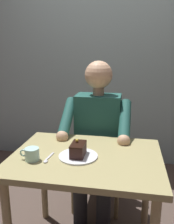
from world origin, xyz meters
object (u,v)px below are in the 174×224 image
cake_slice (78,149)px  coffee_cup (32,154)px  seated_person (97,137)px  dessert_spoon (48,159)px  chair (99,148)px  dining_table (86,170)px

cake_slice → coffee_cup: 0.27m
seated_person → dessert_spoon: size_ratio=8.86×
seated_person → dessert_spoon: (0.21, 0.56, 0.05)m
cake_slice → dessert_spoon: 0.19m
seated_person → chair: bearing=-90.0°
chair → cake_slice: 0.71m
coffee_cup → chair: bearing=-111.9°
seated_person → cake_slice: 0.50m
dining_table → coffee_cup: size_ratio=7.72×
dining_table → chair: size_ratio=1.01×
dining_table → seated_person: 0.46m
coffee_cup → dining_table: bearing=-157.9°
dessert_spoon → cake_slice: bearing=-157.5°
cake_slice → dining_table: bearing=-146.3°
seated_person → coffee_cup: seated_person is taller
dining_table → chair: chair is taller
cake_slice → coffee_cup: bearing=19.9°
dining_table → cake_slice: cake_slice is taller
dining_table → seated_person: (0.00, -0.46, 0.05)m
seated_person → coffee_cup: size_ratio=10.65×
dining_table → chair: 0.64m
dining_table → dessert_spoon: dessert_spoon is taller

